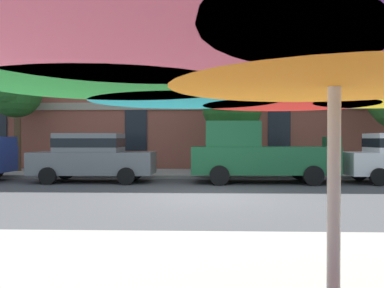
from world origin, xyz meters
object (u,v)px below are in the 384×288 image
object	(u,v)px
sedan_gray	(92,156)
patio_umbrella	(335,40)
pickup_green	(256,154)
street_tree_middle	(231,103)
street_tree_left	(14,91)

from	to	relation	value
sedan_gray	patio_umbrella	distance (m)	13.59
pickup_green	street_tree_middle	world-z (taller)	street_tree_middle
pickup_green	patio_umbrella	xyz separation A→B (m)	(-1.23, -12.70, 1.01)
sedan_gray	pickup_green	world-z (taller)	pickup_green
sedan_gray	street_tree_middle	bearing A→B (deg)	29.48
sedan_gray	street_tree_middle	world-z (taller)	street_tree_middle
pickup_green	street_tree_left	world-z (taller)	street_tree_left
patio_umbrella	pickup_green	bearing A→B (deg)	84.45
street_tree_left	pickup_green	bearing A→B (deg)	-18.54
sedan_gray	street_tree_left	world-z (taller)	street_tree_left
pickup_green	sedan_gray	bearing A→B (deg)	-180.00
pickup_green	patio_umbrella	bearing A→B (deg)	-95.55
sedan_gray	street_tree_left	bearing A→B (deg)	142.52
street_tree_left	patio_umbrella	xyz separation A→B (m)	(9.36, -16.26, -1.73)
street_tree_left	patio_umbrella	distance (m)	18.84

